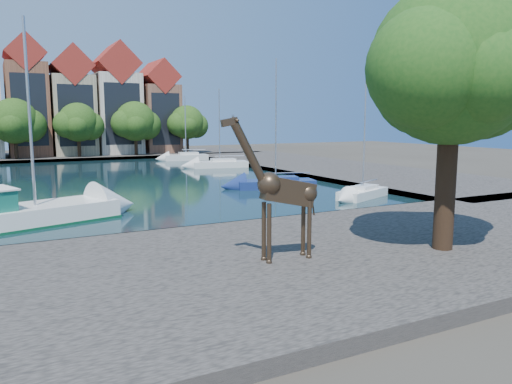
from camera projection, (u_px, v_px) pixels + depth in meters
The scene contains 20 objects.
ground at pixel (193, 235), 24.98m from camera, with size 160.00×160.00×0.00m, color #38332B.
water_basin at pixel (101, 182), 46.02m from camera, with size 38.00×50.00×0.08m, color black.
near_quay at pixel (258, 267), 18.81m from camera, with size 50.00×14.00×0.50m, color #4F4A45.
far_quay at pixel (60, 156), 74.04m from camera, with size 60.00×16.00×0.50m, color #4F4A45.
right_quay at pixel (324, 167), 57.46m from camera, with size 14.00×52.00×0.50m, color #4F4A45.
plane_tree at pixel (454, 70), 19.47m from camera, with size 8.32×6.40×10.62m.
townhouse_center at pixel (27, 101), 71.01m from camera, with size 5.44×9.18×16.93m.
townhouse_east_inner at pixel (72, 106), 73.86m from camera, with size 5.94×9.18×15.79m.
townhouse_east_mid at pixel (116, 104), 76.79m from camera, with size 6.43×9.18×16.65m.
townhouse_east_end at pixel (157, 111), 79.91m from camera, with size 5.44×9.18×14.43m.
far_tree_mid_west at pixel (15, 123), 65.77m from camera, with size 7.80×6.00×8.00m.
far_tree_mid_east at pixel (79, 124), 69.46m from camera, with size 7.02×5.40×7.52m.
far_tree_east at pixel (136, 123), 73.12m from camera, with size 7.54×5.80×7.84m.
far_tree_far_east at pixel (188, 123), 76.81m from camera, with size 6.76×5.20×7.36m.
giraffe_statue at pixel (281, 191), 18.47m from camera, with size 3.74×0.73×5.34m.
motorsailer at pixel (3, 213), 25.99m from camera, with size 11.48×6.44×10.97m.
sailboat_right_a at pixel (363, 191), 36.23m from camera, with size 5.09×3.42×8.70m.
sailboat_right_b at pixel (276, 182), 41.43m from camera, with size 6.80×3.91×10.51m.
sailboat_right_c at pixel (220, 163), 59.01m from camera, with size 6.75×3.40×9.17m.
sailboat_right_d at pixel (186, 156), 69.31m from camera, with size 6.18×2.94×8.78m.
Camera 1 is at (-8.51, -23.09, 5.77)m, focal length 35.00 mm.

